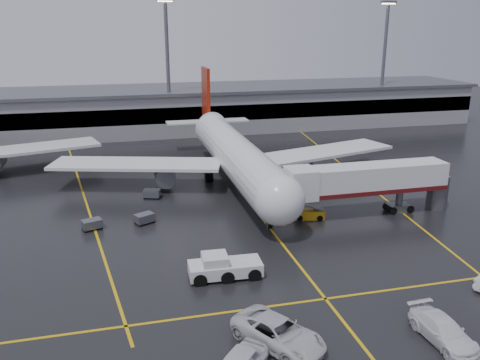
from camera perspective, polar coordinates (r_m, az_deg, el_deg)
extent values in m
plane|color=black|center=(60.05, 1.39, -2.96)|extent=(220.00, 220.00, 0.00)
cube|color=gold|center=(60.05, 1.39, -2.95)|extent=(0.25, 90.00, 0.02)
cube|color=gold|center=(41.25, 9.74, -13.24)|extent=(60.00, 0.25, 0.02)
cube|color=gold|center=(67.73, -17.51, -1.39)|extent=(9.99, 69.35, 0.02)
cube|color=gold|center=(75.22, 12.66, 0.84)|extent=(7.57, 69.64, 0.02)
cube|color=gray|center=(104.73, -5.64, 8.01)|extent=(120.00, 18.00, 8.00)
cube|color=black|center=(96.07, -4.85, 7.49)|extent=(120.00, 0.40, 3.00)
cube|color=#595B60|center=(104.13, -5.71, 10.35)|extent=(122.00, 19.00, 0.60)
cylinder|color=#595B60|center=(97.15, -8.23, 12.25)|extent=(0.70, 0.70, 25.00)
cube|color=#FFE5B2|center=(96.88, -8.56, 19.57)|extent=(2.60, 0.90, 0.20)
cylinder|color=#595B60|center=(111.22, 16.07, 12.39)|extent=(0.70, 0.70, 25.00)
cube|color=#595B60|center=(111.00, 16.64, 18.92)|extent=(3.00, 1.20, 0.50)
cube|color=#FFE5B2|center=(110.99, 16.62, 18.77)|extent=(2.60, 0.90, 0.20)
cylinder|color=silver|center=(66.19, -0.42, 2.79)|extent=(5.20, 36.00, 5.20)
sphere|color=silver|center=(49.63, 4.49, -2.28)|extent=(5.20, 5.20, 5.20)
cone|color=silver|center=(86.13, -3.74, 6.58)|extent=(4.94, 8.00, 4.94)
cube|color=maroon|center=(86.33, -3.93, 9.89)|extent=(0.50, 5.50, 8.50)
cube|color=silver|center=(86.09, -3.75, 6.71)|extent=(14.00, 3.00, 0.25)
cube|color=silver|center=(66.62, -11.77, 1.81)|extent=(22.80, 11.83, 0.40)
cube|color=silver|center=(72.27, 9.28, 3.16)|extent=(22.80, 11.83, 0.40)
cylinder|color=#595B60|center=(66.24, -8.64, 0.63)|extent=(2.60, 4.50, 2.60)
cylinder|color=#595B60|center=(70.44, 6.92, 1.71)|extent=(2.60, 4.50, 2.60)
cylinder|color=#595B60|center=(53.43, 3.39, -4.47)|extent=(0.56, 0.56, 2.00)
cylinder|color=#595B60|center=(69.24, -3.58, 0.67)|extent=(0.56, 0.56, 2.00)
cylinder|color=#595B60|center=(70.62, 1.53, 1.03)|extent=(0.56, 0.56, 2.00)
cylinder|color=black|center=(53.63, 3.38, -5.01)|extent=(0.40, 1.10, 1.10)
cylinder|color=black|center=(69.37, -3.57, 0.31)|extent=(1.00, 1.40, 1.40)
cylinder|color=black|center=(70.75, 1.53, 0.68)|extent=(1.00, 1.40, 1.40)
cube|color=silver|center=(79.46, -23.80, 3.18)|extent=(22.80, 11.83, 0.40)
cube|color=silver|center=(57.73, 14.60, 0.24)|extent=(18.00, 3.20, 3.00)
cube|color=#4E0E10|center=(58.11, 14.50, -0.99)|extent=(18.00, 3.30, 0.50)
cube|color=silver|center=(54.37, 6.97, -0.37)|extent=(3.00, 3.40, 3.30)
cylinder|color=#595B60|center=(60.57, 17.73, -2.12)|extent=(0.80, 0.80, 3.00)
cube|color=#595B60|center=(60.92, 17.64, -3.05)|extent=(2.60, 1.60, 0.90)
cylinder|color=#595B60|center=(63.13, 21.65, -1.27)|extent=(2.40, 2.40, 4.00)
cylinder|color=black|center=(60.36, 16.75, -3.16)|extent=(0.90, 1.80, 0.90)
cylinder|color=black|center=(61.48, 18.52, -2.95)|extent=(0.90, 1.80, 0.90)
cube|color=silver|center=(43.54, -1.70, -10.04)|extent=(6.35, 2.76, 1.07)
cube|color=silver|center=(43.01, -2.90, -9.09)|extent=(2.23, 2.23, 0.89)
cube|color=black|center=(43.01, -2.90, -9.09)|extent=(2.01, 2.01, 0.80)
cylinder|color=black|center=(43.39, -4.77, -10.66)|extent=(1.27, 2.73, 1.16)
cylinder|color=black|center=(43.68, -1.70, -10.41)|extent=(1.27, 2.73, 1.16)
cylinder|color=black|center=(44.09, 1.32, -10.12)|extent=(1.27, 2.73, 1.16)
cube|color=#C78D12|center=(56.56, 7.92, -3.88)|extent=(3.61, 2.22, 1.03)
cube|color=#595B60|center=(56.22, 7.96, -2.94)|extent=(3.35, 1.65, 1.17)
cylinder|color=black|center=(56.52, 6.78, -4.10)|extent=(1.04, 1.70, 0.65)
cylinder|color=black|center=(56.80, 9.04, -4.09)|extent=(1.04, 1.70, 0.65)
imported|color=silver|center=(35.24, 4.43, -17.05)|extent=(6.31, 7.43, 1.89)
imported|color=white|center=(38.21, 22.21, -15.64)|extent=(2.61, 5.84, 1.66)
cube|color=#595B60|center=(55.60, -10.88, -4.26)|extent=(2.37, 2.05, 0.90)
cylinder|color=black|center=(55.01, -11.31, -5.06)|extent=(0.40, 0.20, 0.40)
cylinder|color=black|center=(55.73, -9.88, -4.67)|extent=(0.40, 0.20, 0.40)
cylinder|color=black|center=(55.83, -11.82, -4.75)|extent=(0.40, 0.20, 0.40)
cylinder|color=black|center=(56.54, -10.40, -4.38)|extent=(0.40, 0.20, 0.40)
cube|color=#595B60|center=(55.31, -16.57, -4.81)|extent=(2.32, 1.88, 0.90)
cylinder|color=black|center=(54.84, -17.17, -5.59)|extent=(0.40, 0.20, 0.40)
cylinder|color=black|center=(55.24, -15.58, -5.28)|extent=(0.40, 0.20, 0.40)
cylinder|color=black|center=(55.74, -17.47, -5.24)|extent=(0.40, 0.20, 0.40)
cylinder|color=black|center=(56.13, -15.90, -4.94)|extent=(0.40, 0.20, 0.40)
cube|color=#595B60|center=(63.39, -10.04, -1.49)|extent=(2.30, 1.84, 0.90)
cylinder|color=black|center=(63.28, -10.83, -2.02)|extent=(0.40, 0.20, 0.40)
cylinder|color=black|center=(62.91, -9.41, -2.06)|extent=(0.40, 0.20, 0.40)
cylinder|color=black|center=(64.19, -10.61, -1.73)|extent=(0.40, 0.20, 0.40)
cylinder|color=black|center=(63.82, -9.22, -1.76)|extent=(0.40, 0.20, 0.40)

